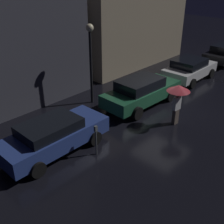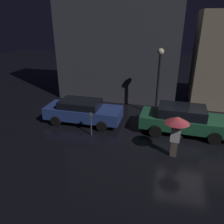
% 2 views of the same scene
% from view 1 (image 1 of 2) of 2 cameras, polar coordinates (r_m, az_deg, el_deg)
% --- Properties ---
extents(ground_plane, '(60.00, 60.00, 0.00)m').
position_cam_1_polar(ground_plane, '(14.58, 10.52, -0.07)').
color(ground_plane, black).
extents(building_facade_right, '(9.25, 3.00, 6.30)m').
position_cam_1_polar(building_facade_right, '(21.26, 4.17, 18.03)').
color(building_facade_right, gray).
rests_on(building_facade_right, ground).
extents(parked_car_blue, '(4.48, 1.92, 1.38)m').
position_cam_1_polar(parked_car_blue, '(11.31, -11.78, -4.65)').
color(parked_car_blue, navy).
rests_on(parked_car_blue, ground).
extents(parked_car_green, '(4.71, 1.96, 1.51)m').
position_cam_1_polar(parked_car_green, '(14.88, 5.99, 4.22)').
color(parked_car_green, '#1E5638').
rests_on(parked_car_green, ground).
extents(parked_car_white, '(4.01, 2.07, 1.38)m').
position_cam_1_polar(parked_car_white, '(19.09, 15.49, 8.48)').
color(parked_car_white, silver).
rests_on(parked_car_white, ground).
extents(pedestrian_with_umbrella, '(1.06, 1.06, 1.96)m').
position_cam_1_polar(pedestrian_with_umbrella, '(12.97, 13.29, 3.80)').
color(pedestrian_with_umbrella, '#66564C').
rests_on(pedestrian_with_umbrella, ground).
extents(parking_meter, '(0.12, 0.10, 1.29)m').
position_cam_1_polar(parking_meter, '(10.86, -3.28, -5.12)').
color(parking_meter, '#4C5154').
rests_on(parking_meter, ground).
extents(street_lamp_near, '(0.39, 0.39, 4.19)m').
position_cam_1_polar(street_lamp_near, '(14.48, -4.40, 12.15)').
color(street_lamp_near, black).
rests_on(street_lamp_near, ground).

